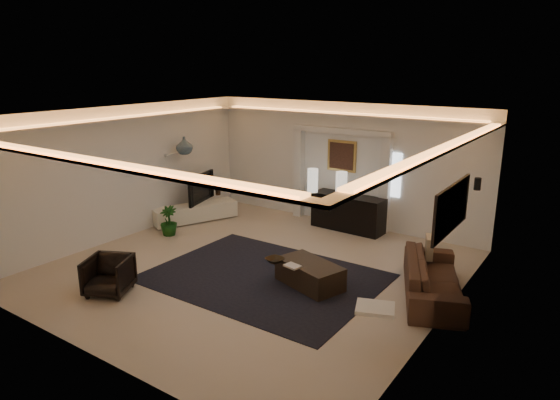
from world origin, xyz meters
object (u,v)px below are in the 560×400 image
Objects in this scene: sofa at (433,278)px; coffee_table at (310,275)px; console at (348,213)px; armchair at (109,275)px.

sofa is 1.89× the size of coffee_table.
sofa is (2.75, -2.31, -0.08)m from console.
console is at bearing 45.04° from armchair.
console reaches higher than coffee_table.
sofa reaches higher than armchair.
armchair is (-4.53, -2.98, -0.00)m from sofa.
sofa is 2.07m from coffee_table.
console is 3.24m from coffee_table.
sofa is at bearing 41.29° from coffee_table.
sofa is 5.42m from armchair.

